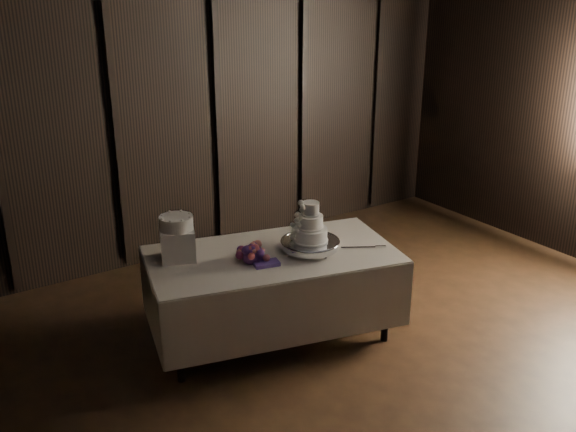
{
  "coord_description": "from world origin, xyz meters",
  "views": [
    {
      "loc": [
        -3.07,
        -2.52,
        2.85
      ],
      "look_at": [
        -0.42,
        1.49,
        1.05
      ],
      "focal_mm": 40.0,
      "sensor_mm": 36.0,
      "label": 1
    }
  ],
  "objects_px": {
    "display_table": "(273,292)",
    "cake_stand": "(310,246)",
    "wedding_cake": "(309,227)",
    "box_pedestal": "(178,244)",
    "bouquet": "(253,253)",
    "small_cake": "(176,223)"
  },
  "relations": [
    {
      "from": "cake_stand",
      "to": "small_cake",
      "type": "distance_m",
      "value": 1.08
    },
    {
      "from": "wedding_cake",
      "to": "small_cake",
      "type": "bearing_deg",
      "value": 165.51
    },
    {
      "from": "bouquet",
      "to": "small_cake",
      "type": "relative_size",
      "value": 1.57
    },
    {
      "from": "display_table",
      "to": "box_pedestal",
      "type": "height_order",
      "value": "box_pedestal"
    },
    {
      "from": "display_table",
      "to": "wedding_cake",
      "type": "xyz_separation_m",
      "value": [
        0.26,
        -0.14,
        0.56
      ]
    },
    {
      "from": "bouquet",
      "to": "display_table",
      "type": "bearing_deg",
      "value": 12.81
    },
    {
      "from": "display_table",
      "to": "cake_stand",
      "type": "bearing_deg",
      "value": -10.76
    },
    {
      "from": "display_table",
      "to": "wedding_cake",
      "type": "height_order",
      "value": "wedding_cake"
    },
    {
      "from": "display_table",
      "to": "cake_stand",
      "type": "distance_m",
      "value": 0.5
    },
    {
      "from": "cake_stand",
      "to": "small_cake",
      "type": "relative_size",
      "value": 1.85
    },
    {
      "from": "small_cake",
      "to": "display_table",
      "type": "bearing_deg",
      "value": -25.87
    },
    {
      "from": "display_table",
      "to": "small_cake",
      "type": "xyz_separation_m",
      "value": [
        -0.67,
        0.33,
        0.65
      ]
    },
    {
      "from": "display_table",
      "to": "cake_stand",
      "type": "relative_size",
      "value": 4.5
    },
    {
      "from": "small_cake",
      "to": "box_pedestal",
      "type": "bearing_deg",
      "value": 0.0
    },
    {
      "from": "display_table",
      "to": "small_cake",
      "type": "height_order",
      "value": "small_cake"
    },
    {
      "from": "bouquet",
      "to": "box_pedestal",
      "type": "distance_m",
      "value": 0.6
    },
    {
      "from": "small_cake",
      "to": "bouquet",
      "type": "bearing_deg",
      "value": -38.98
    },
    {
      "from": "box_pedestal",
      "to": "wedding_cake",
      "type": "bearing_deg",
      "value": -26.73
    },
    {
      "from": "wedding_cake",
      "to": "box_pedestal",
      "type": "bearing_deg",
      "value": 165.51
    },
    {
      "from": "display_table",
      "to": "wedding_cake",
      "type": "bearing_deg",
      "value": -15.18
    },
    {
      "from": "box_pedestal",
      "to": "small_cake",
      "type": "relative_size",
      "value": 0.99
    },
    {
      "from": "box_pedestal",
      "to": "bouquet",
      "type": "bearing_deg",
      "value": -38.98
    }
  ]
}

